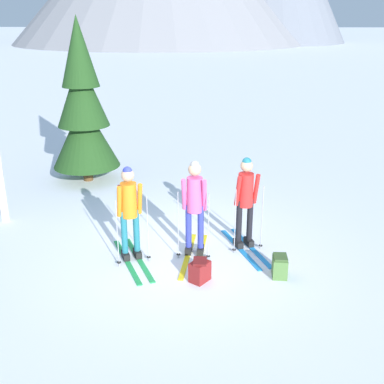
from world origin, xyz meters
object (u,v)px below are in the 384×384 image
(pine_tree_near, at_px, (83,109))
(skier_in_pink, at_px, (195,204))
(skier_in_orange, at_px, (129,208))
(skier_in_red, at_px, (246,199))
(backpack_on_snow_front, at_px, (200,271))
(backpack_on_snow_beside, at_px, (280,266))

(pine_tree_near, bearing_deg, skier_in_pink, -52.99)
(skier_in_orange, distance_m, pine_tree_near, 4.77)
(skier_in_red, height_order, backpack_on_snow_front, skier_in_red)
(skier_in_orange, distance_m, skier_in_pink, 1.15)
(backpack_on_snow_beside, bearing_deg, pine_tree_near, 133.51)
(skier_in_orange, relative_size, skier_in_red, 0.99)
(skier_in_pink, bearing_deg, skier_in_orange, -168.86)
(skier_in_red, distance_m, pine_tree_near, 5.50)
(skier_in_red, bearing_deg, skier_in_orange, -164.39)
(pine_tree_near, xyz_separation_m, backpack_on_snow_beside, (4.52, -4.76, -1.72))
(backpack_on_snow_beside, bearing_deg, skier_in_pink, 154.08)
(backpack_on_snow_front, bearing_deg, skier_in_red, 58.80)
(pine_tree_near, height_order, backpack_on_snow_front, pine_tree_near)
(pine_tree_near, xyz_separation_m, backpack_on_snow_front, (3.19, -4.98, -1.72))
(backpack_on_snow_front, bearing_deg, skier_in_orange, 150.60)
(skier_in_red, relative_size, backpack_on_snow_beside, 4.62)
(skier_in_orange, height_order, skier_in_pink, skier_in_pink)
(backpack_on_snow_front, relative_size, backpack_on_snow_beside, 1.05)
(skier_in_orange, distance_m, backpack_on_snow_front, 1.66)
(pine_tree_near, distance_m, backpack_on_snow_front, 6.16)
(pine_tree_near, bearing_deg, skier_in_red, -42.97)
(backpack_on_snow_front, distance_m, backpack_on_snow_beside, 1.35)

